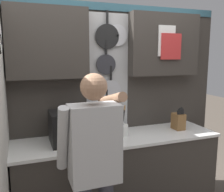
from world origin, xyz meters
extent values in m
cube|color=#38332D|center=(0.00, 0.00, 0.44)|extent=(2.15, 0.57, 0.88)
cube|color=white|center=(0.00, 0.00, 0.89)|extent=(2.18, 0.60, 0.03)
cube|color=#38332D|center=(0.00, 0.31, 1.16)|extent=(2.75, 0.04, 2.32)
cube|color=#2D5666|center=(0.00, 0.28, 2.28)|extent=(2.71, 0.02, 0.08)
cube|color=#38332D|center=(-0.68, 0.21, 1.89)|extent=(0.80, 0.16, 0.71)
cube|color=#38332D|center=(0.65, 0.21, 1.89)|extent=(0.86, 0.16, 0.71)
cube|color=#B2B2B2|center=(-0.03, 0.28, 1.58)|extent=(0.49, 0.01, 1.27)
cylinder|color=black|center=(-0.04, 0.25, 1.97)|extent=(0.27, 0.02, 0.27)
cube|color=black|center=(-0.04, 0.25, 2.17)|extent=(0.02, 0.02, 0.14)
cylinder|color=#2D2D33|center=(-0.06, 0.25, 1.66)|extent=(0.22, 0.02, 0.22)
cube|color=black|center=(-0.06, 0.25, 1.85)|extent=(0.02, 0.02, 0.15)
cylinder|color=#B7B7BC|center=(0.00, 0.25, 1.37)|extent=(0.24, 0.02, 0.24)
cube|color=black|center=(0.00, 0.25, 1.57)|extent=(0.02, 0.02, 0.16)
cylinder|color=#B7B7BC|center=(-0.05, 0.25, 1.12)|extent=(0.22, 0.02, 0.22)
cube|color=black|center=(-0.05, 0.25, 1.30)|extent=(0.02, 0.02, 0.16)
cylinder|color=silver|center=(0.08, 0.25, 1.98)|extent=(0.23, 0.01, 0.23)
sphere|color=black|center=(0.08, 0.24, 1.98)|extent=(0.03, 0.03, 0.03)
cylinder|color=red|center=(-0.11, 0.25, 1.20)|extent=(0.01, 0.01, 0.19)
ellipsoid|color=red|center=(-0.11, 0.25, 1.09)|extent=(0.05, 0.01, 0.04)
cylinder|color=silver|center=(-0.03, 0.25, 1.18)|extent=(0.01, 0.01, 0.24)
ellipsoid|color=silver|center=(-0.03, 0.25, 1.04)|extent=(0.05, 0.01, 0.05)
cylinder|color=silver|center=(0.05, 0.25, 1.21)|extent=(0.01, 0.01, 0.18)
ellipsoid|color=silver|center=(0.05, 0.25, 1.10)|extent=(0.04, 0.01, 0.04)
cube|color=white|center=(0.62, 0.12, 1.93)|extent=(0.21, 0.02, 0.34)
cube|color=red|center=(0.68, 0.11, 1.86)|extent=(0.26, 0.02, 0.29)
cube|color=silver|center=(-1.11, -0.41, 1.16)|extent=(0.04, 1.60, 2.32)
cube|color=black|center=(-1.07, -0.34, 1.88)|extent=(0.01, 0.07, 0.07)
cube|color=black|center=(-0.45, 0.02, 1.06)|extent=(0.52, 0.36, 0.31)
cube|color=black|center=(-0.51, -0.17, 1.06)|extent=(0.28, 0.01, 0.19)
cube|color=#333338|center=(-0.27, -0.17, 1.06)|extent=(0.11, 0.01, 0.24)
cube|color=brown|center=(0.76, 0.02, 1.00)|extent=(0.11, 0.15, 0.19)
cylinder|color=black|center=(0.72, -0.02, 1.12)|extent=(0.02, 0.03, 0.05)
cylinder|color=black|center=(0.73, -0.02, 1.13)|extent=(0.02, 0.03, 0.07)
cylinder|color=black|center=(0.75, -0.02, 1.13)|extent=(0.02, 0.03, 0.08)
cylinder|color=black|center=(0.76, -0.02, 1.13)|extent=(0.02, 0.03, 0.08)
cylinder|color=black|center=(0.78, -0.02, 1.13)|extent=(0.02, 0.03, 0.08)
cylinder|color=black|center=(0.79, -0.02, 1.13)|extent=(0.02, 0.02, 0.06)
cylinder|color=white|center=(0.05, 0.02, 0.97)|extent=(0.12, 0.12, 0.12)
cylinder|color=tan|center=(0.06, 0.03, 1.09)|extent=(0.06, 0.03, 0.26)
cylinder|color=black|center=(0.05, 0.00, 1.08)|extent=(0.04, 0.02, 0.24)
cylinder|color=silver|center=(0.05, 0.00, 1.05)|extent=(0.02, 0.02, 0.19)
cylinder|color=tan|center=(0.05, 0.02, 1.10)|extent=(0.05, 0.04, 0.29)
cube|color=#BCBCBC|center=(-0.45, -0.64, 1.11)|extent=(0.38, 0.22, 0.60)
sphere|color=#A87A5B|center=(-0.45, -0.64, 1.54)|extent=(0.20, 0.20, 0.20)
cylinder|color=#BCBCBC|center=(-0.68, -0.59, 1.16)|extent=(0.08, 0.26, 0.53)
cylinder|color=#A87A5B|center=(-0.22, -0.37, 1.39)|extent=(0.08, 0.54, 0.20)
camera|label=1|loc=(-0.95, -2.37, 1.77)|focal=40.00mm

